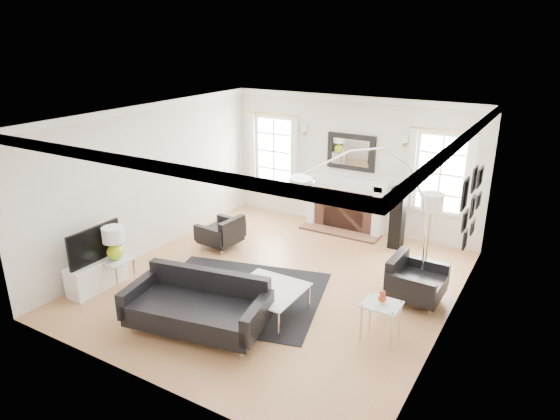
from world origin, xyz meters
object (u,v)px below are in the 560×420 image
Objects in this scene: armchair_right at (414,281)px; gourd_lamp at (114,241)px; fireplace at (345,205)px; coffee_table at (268,291)px; armchair_left at (222,233)px; arc_floor_lamp at (366,219)px; sofa at (199,307)px.

gourd_lamp is (-4.34, -2.04, 0.48)m from armchair_right.
fireplace is 1.88× the size of armchair_right.
gourd_lamp is (-2.20, -4.27, 0.27)m from fireplace.
armchair_right is at bearing 41.34° from coffee_table.
coffee_table is at bearing -38.51° from armchair_left.
arc_floor_lamp is (1.05, 1.08, 0.97)m from coffee_table.
armchair_right reaches higher than coffee_table.
arc_floor_lamp reaches higher than armchair_right.
gourd_lamp reaches higher than sofa.
armchair_right reaches higher than armchair_left.
armchair_left is at bearing 76.29° from gourd_lamp.
fireplace is 2.05× the size of armchair_left.
coffee_table is at bearing -133.95° from arc_floor_lamp.
gourd_lamp is at bearing -168.86° from coffee_table.
sofa is 2.36× the size of armchair_right.
fireplace is 1.72× the size of coffee_table.
gourd_lamp is 0.22× the size of arc_floor_lamp.
sofa reaches higher than armchair_left.
arc_floor_lamp is (-0.68, -0.44, 1.05)m from armchair_right.
arc_floor_lamp is at bearing -147.42° from armchair_right.
gourd_lamp is (-2.61, -0.51, 0.41)m from coffee_table.
armchair_right is 1.60× the size of gourd_lamp.
armchair_right is (3.81, -0.13, 0.04)m from armchair_left.
sofa is 3.77× the size of gourd_lamp.
armchair_right is at bearing 44.45° from sofa.
gourd_lamp is at bearing -156.38° from arc_floor_lamp.
arc_floor_lamp reaches higher than sofa.
fireplace is 3.16m from arc_floor_lamp.
armchair_left is (-1.67, -2.11, -0.25)m from fireplace.
armchair_right is 1.33m from arc_floor_lamp.
coffee_table is 1.79m from arc_floor_lamp.
arc_floor_lamp is (1.69, 1.89, 1.03)m from sofa.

